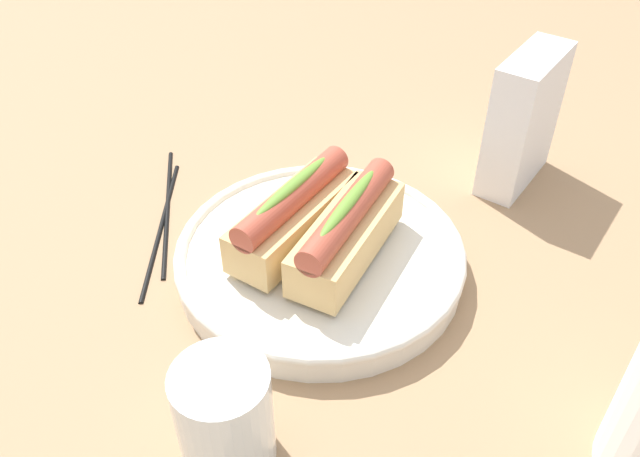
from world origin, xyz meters
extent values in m
plane|color=#9E7A56|center=(0.00, 0.00, 0.00)|extent=(2.40, 2.40, 0.00)
cylinder|color=silver|center=(-0.02, 0.02, 0.01)|extent=(0.27, 0.27, 0.02)
torus|color=silver|center=(-0.02, 0.02, 0.02)|extent=(0.27, 0.27, 0.01)
cube|color=#DBB270|center=(-0.02, -0.01, 0.05)|extent=(0.15, 0.07, 0.04)
cylinder|color=#B24C38|center=(-0.02, -0.01, 0.08)|extent=(0.15, 0.04, 0.03)
ellipsoid|color=olive|center=(-0.02, -0.01, 0.09)|extent=(0.11, 0.03, 0.01)
cube|color=#DBB270|center=(-0.02, 0.04, 0.05)|extent=(0.15, 0.05, 0.04)
cylinder|color=#B24C38|center=(-0.02, 0.04, 0.08)|extent=(0.15, 0.03, 0.03)
ellipsoid|color=olive|center=(-0.02, 0.04, 0.09)|extent=(0.11, 0.01, 0.01)
cylinder|color=white|center=(0.19, 0.05, 0.04)|extent=(0.07, 0.07, 0.09)
cylinder|color=silver|center=(0.19, 0.05, 0.03)|extent=(0.06, 0.06, 0.06)
cube|color=white|center=(-0.25, 0.14, 0.07)|extent=(0.12, 0.06, 0.15)
cylinder|color=black|center=(0.00, -0.16, 0.00)|extent=(0.20, 0.11, 0.01)
cylinder|color=black|center=(-0.03, -0.17, 0.00)|extent=(0.18, 0.13, 0.01)
camera|label=1|loc=(0.39, 0.22, 0.43)|focal=36.69mm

